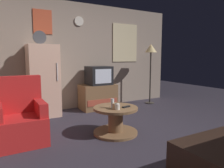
% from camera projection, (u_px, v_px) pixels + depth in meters
% --- Properties ---
extents(ground_plane, '(12.00, 12.00, 0.00)m').
position_uv_depth(ground_plane, '(139.00, 140.00, 3.14)').
color(ground_plane, '#2D2833').
extents(wall_with_art, '(5.20, 0.12, 2.53)m').
position_uv_depth(wall_with_art, '(80.00, 56.00, 5.10)').
color(wall_with_art, gray).
rests_on(wall_with_art, ground_plane).
extents(fridge, '(0.60, 0.62, 1.77)m').
position_uv_depth(fridge, '(43.00, 81.00, 4.38)').
color(fridge, beige).
rests_on(fridge, ground_plane).
extents(tv_stand, '(0.84, 0.53, 0.59)m').
position_uv_depth(tv_stand, '(98.00, 97.00, 5.04)').
color(tv_stand, brown).
rests_on(tv_stand, ground_plane).
extents(crt_tv, '(0.54, 0.51, 0.44)m').
position_uv_depth(crt_tv, '(99.00, 75.00, 4.99)').
color(crt_tv, black).
rests_on(crt_tv, tv_stand).
extents(standing_lamp, '(0.32, 0.32, 1.59)m').
position_uv_depth(standing_lamp, '(151.00, 53.00, 5.50)').
color(standing_lamp, '#332D28').
rests_on(standing_lamp, ground_plane).
extents(coffee_table, '(0.72, 0.72, 0.44)m').
position_uv_depth(coffee_table, '(116.00, 120.00, 3.39)').
color(coffee_table, brown).
rests_on(coffee_table, ground_plane).
extents(wine_glass, '(0.05, 0.05, 0.15)m').
position_uv_depth(wine_glass, '(112.00, 103.00, 3.29)').
color(wine_glass, silver).
rests_on(wine_glass, coffee_table).
extents(mug_ceramic_white, '(0.08, 0.08, 0.09)m').
position_uv_depth(mug_ceramic_white, '(117.00, 107.00, 3.20)').
color(mug_ceramic_white, silver).
rests_on(mug_ceramic_white, coffee_table).
extents(mug_ceramic_tan, '(0.08, 0.08, 0.09)m').
position_uv_depth(mug_ceramic_tan, '(115.00, 106.00, 3.23)').
color(mug_ceramic_tan, tan).
rests_on(mug_ceramic_tan, coffee_table).
extents(remote_control, '(0.16, 0.08, 0.02)m').
position_uv_depth(remote_control, '(126.00, 107.00, 3.34)').
color(remote_control, black).
rests_on(remote_control, coffee_table).
extents(armchair, '(0.68, 0.68, 0.96)m').
position_uv_depth(armchair, '(20.00, 119.00, 3.04)').
color(armchair, red).
rests_on(armchair, ground_plane).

